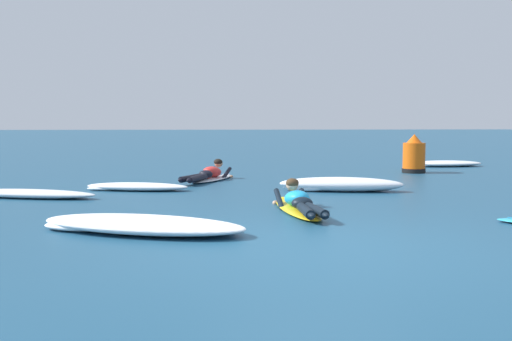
# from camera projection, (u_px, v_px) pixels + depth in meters

# --- Properties ---
(ground_plane) EXTENTS (120.00, 120.00, 0.00)m
(ground_plane) POSITION_uv_depth(u_px,v_px,m) (263.00, 171.00, 16.90)
(ground_plane) COLOR navy
(surfer_near) EXTENTS (0.77, 2.63, 0.55)m
(surfer_near) POSITION_uv_depth(u_px,v_px,m) (299.00, 203.00, 9.48)
(surfer_near) COLOR yellow
(surfer_near) RESTS_ON ground
(surfer_far) EXTENTS (1.39, 2.47, 0.53)m
(surfer_far) POSITION_uv_depth(u_px,v_px,m) (209.00, 175.00, 14.20)
(surfer_far) COLOR silver
(surfer_far) RESTS_ON ground
(whitewater_front) EXTENTS (2.22, 0.95, 0.17)m
(whitewater_front) POSITION_uv_depth(u_px,v_px,m) (137.00, 187.00, 12.26)
(whitewater_front) COLOR white
(whitewater_front) RESTS_ON ground
(whitewater_mid_left) EXTENTS (2.79, 1.21, 0.16)m
(whitewater_mid_left) POSITION_uv_depth(u_px,v_px,m) (28.00, 194.00, 11.14)
(whitewater_mid_left) COLOR white
(whitewater_mid_left) RESTS_ON ground
(whitewater_mid_right) EXTENTS (2.37, 0.96, 0.18)m
(whitewater_mid_right) POSITION_uv_depth(u_px,v_px,m) (445.00, 164.00, 18.40)
(whitewater_mid_right) COLOR white
(whitewater_mid_right) RESTS_ON ground
(whitewater_back) EXTENTS (2.61, 1.07, 0.29)m
(whitewater_back) POSITION_uv_depth(u_px,v_px,m) (341.00, 185.00, 12.13)
(whitewater_back) COLOR white
(whitewater_back) RESTS_ON ground
(whitewater_far_band) EXTENTS (3.03, 1.89, 0.21)m
(whitewater_far_band) POSITION_uv_depth(u_px,v_px,m) (143.00, 225.00, 7.78)
(whitewater_far_band) COLOR white
(whitewater_far_band) RESTS_ON ground
(channel_marker_buoy) EXTENTS (0.64, 0.64, 1.06)m
(channel_marker_buoy) POSITION_uv_depth(u_px,v_px,m) (414.00, 157.00, 16.23)
(channel_marker_buoy) COLOR #EA5B0F
(channel_marker_buoy) RESTS_ON ground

